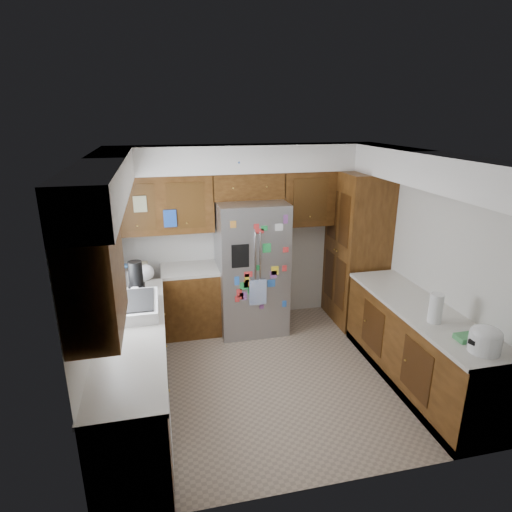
# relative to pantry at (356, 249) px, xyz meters

# --- Properties ---
(floor) EXTENTS (3.60, 3.60, 0.00)m
(floor) POSITION_rel_pantry_xyz_m (-1.50, -1.15, -1.07)
(floor) COLOR gray
(floor) RESTS_ON ground
(room_shell) EXTENTS (3.64, 3.24, 2.52)m
(room_shell) POSITION_rel_pantry_xyz_m (-1.61, -0.79, 0.75)
(room_shell) COLOR beige
(room_shell) RESTS_ON ground
(left_counter_run) EXTENTS (1.36, 3.20, 0.92)m
(left_counter_run) POSITION_rel_pantry_xyz_m (-2.86, -1.12, -0.65)
(left_counter_run) COLOR #3A200B
(left_counter_run) RESTS_ON ground
(right_counter_run) EXTENTS (0.63, 2.25, 0.92)m
(right_counter_run) POSITION_rel_pantry_xyz_m (0.00, -1.62, -0.65)
(right_counter_run) COLOR #3A200B
(right_counter_run) RESTS_ON ground
(pantry) EXTENTS (0.60, 0.90, 2.15)m
(pantry) POSITION_rel_pantry_xyz_m (0.00, 0.00, 0.00)
(pantry) COLOR #3A200B
(pantry) RESTS_ON ground
(fridge) EXTENTS (0.90, 0.79, 1.80)m
(fridge) POSITION_rel_pantry_xyz_m (-1.50, 0.05, -0.17)
(fridge) COLOR gray
(fridge) RESTS_ON ground
(bridge_cabinet) EXTENTS (0.96, 0.34, 0.35)m
(bridge_cabinet) POSITION_rel_pantry_xyz_m (-1.50, 0.28, 0.90)
(bridge_cabinet) COLOR #3A200B
(bridge_cabinet) RESTS_ON fridge
(fridge_top_items) EXTENTS (0.53, 0.33, 0.29)m
(fridge_top_items) POSITION_rel_pantry_xyz_m (-1.53, 0.23, 1.21)
(fridge_top_items) COLOR #194FA6
(fridge_top_items) RESTS_ON bridge_cabinet
(sink_assembly) EXTENTS (0.52, 0.70, 0.37)m
(sink_assembly) POSITION_rel_pantry_xyz_m (-3.00, -1.05, -0.09)
(sink_assembly) COLOR white
(sink_assembly) RESTS_ON left_counter_run
(left_counter_clutter) EXTENTS (0.42, 0.86, 0.38)m
(left_counter_clutter) POSITION_rel_pantry_xyz_m (-2.97, -0.32, -0.02)
(left_counter_clutter) COLOR black
(left_counter_clutter) RESTS_ON left_counter_run
(rice_cooker) EXTENTS (0.28, 0.27, 0.24)m
(rice_cooker) POSITION_rel_pantry_xyz_m (-0.00, -2.53, -0.03)
(rice_cooker) COLOR white
(rice_cooker) RESTS_ON right_counter_run
(paper_towel) EXTENTS (0.13, 0.13, 0.30)m
(paper_towel) POSITION_rel_pantry_xyz_m (-0.08, -1.95, -0.01)
(paper_towel) COLOR white
(paper_towel) RESTS_ON right_counter_run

